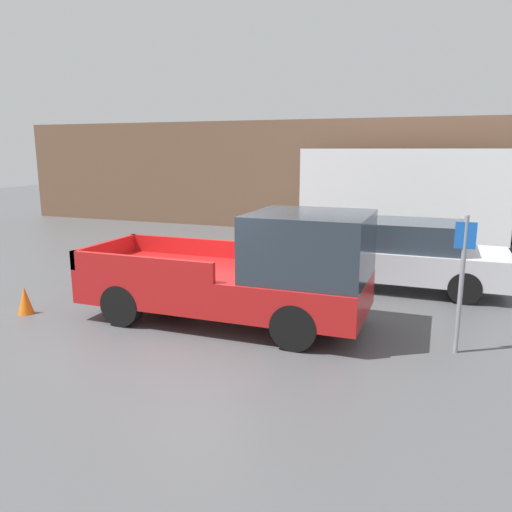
% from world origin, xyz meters
% --- Properties ---
extents(ground_plane, '(60.00, 60.00, 0.00)m').
position_xyz_m(ground_plane, '(0.00, 0.00, 0.00)').
color(ground_plane, '#4C4C4F').
extents(building_wall, '(28.00, 0.15, 4.18)m').
position_xyz_m(building_wall, '(0.00, 10.96, 2.09)').
color(building_wall, brown).
rests_on(building_wall, ground).
extents(pickup_truck, '(5.14, 2.00, 2.06)m').
position_xyz_m(pickup_truck, '(0.68, 0.36, 0.95)').
color(pickup_truck, red).
rests_on(pickup_truck, ground).
extents(car, '(4.81, 1.87, 1.53)m').
position_xyz_m(car, '(2.88, 3.82, 0.78)').
color(car, silver).
rests_on(car, ground).
extents(delivery_truck, '(7.76, 2.53, 3.11)m').
position_xyz_m(delivery_truck, '(3.33, 8.35, 1.71)').
color(delivery_truck, white).
rests_on(delivery_truck, ground).
extents(parking_sign, '(0.30, 0.07, 2.14)m').
position_xyz_m(parking_sign, '(4.13, 0.24, 1.22)').
color(parking_sign, gray).
rests_on(parking_sign, ground).
extents(traffic_cone, '(0.29, 0.29, 0.54)m').
position_xyz_m(traffic_cone, '(-3.56, -0.62, 0.27)').
color(traffic_cone, orange).
rests_on(traffic_cone, ground).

